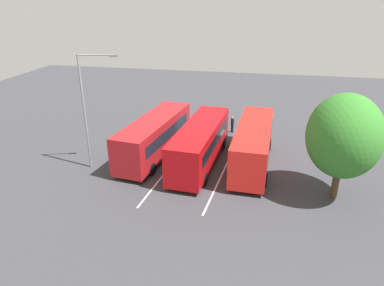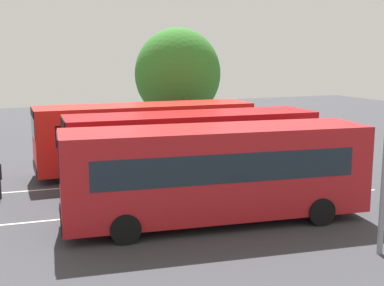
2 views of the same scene
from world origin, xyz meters
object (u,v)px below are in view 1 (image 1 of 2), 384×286
object	(u,v)px
bus_center_left	(200,143)
street_lamp	(87,105)
pedestrian	(232,123)
bus_center_right	(155,135)
depot_tree	(344,136)
bus_far_left	(253,144)

from	to	relation	value
bus_center_left	street_lamp	bearing A→B (deg)	110.45
bus_center_left	pedestrian	world-z (taller)	bus_center_left
bus_center_right	depot_tree	world-z (taller)	depot_tree
bus_center_right	depot_tree	distance (m)	14.10
bus_far_left	bus_center_left	xyz separation A→B (m)	(-0.67, 3.99, 0.00)
street_lamp	bus_center_right	bearing A→B (deg)	19.05
bus_center_left	street_lamp	size ratio (longest dim) A/B	1.19
street_lamp	bus_center_left	bearing A→B (deg)	-2.01
bus_far_left	street_lamp	size ratio (longest dim) A/B	1.18
bus_center_left	bus_center_right	size ratio (longest dim) A/B	0.99
bus_far_left	bus_center_right	bearing A→B (deg)	91.97
bus_center_right	street_lamp	xyz separation A→B (m)	(-3.00, 3.99, 3.17)
pedestrian	depot_tree	size ratio (longest dim) A/B	0.23
bus_far_left	pedestrian	distance (m)	6.98
pedestrian	depot_tree	bearing A→B (deg)	72.77
depot_tree	bus_center_right	bearing A→B (deg)	73.74
street_lamp	pedestrian	bearing A→B (deg)	26.57
bus_center_left	street_lamp	xyz separation A→B (m)	(-2.23, 7.85, 3.17)
bus_center_left	depot_tree	bearing A→B (deg)	-103.70
bus_center_left	bus_center_right	xyz separation A→B (m)	(0.76, 3.87, 0.00)
pedestrian	depot_tree	xyz separation A→B (m)	(-10.37, -7.64, 3.35)
bus_far_left	bus_center_left	world-z (taller)	same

